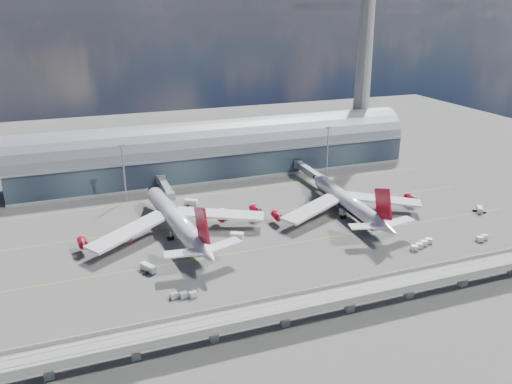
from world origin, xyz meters
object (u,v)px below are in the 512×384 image
object	(u,v)px
service_truck_1	(237,236)
cargo_train_0	(184,295)
airliner_right	(348,203)
service_truck_4	(224,214)
floodlight_mast_right	(327,150)
cargo_train_1	(421,245)
cargo_train_2	(482,238)
floodlight_mast_left	(124,171)
airliner_left	(177,220)
service_truck_5	(191,202)
control_tower	(364,64)
service_truck_3	(480,210)
service_truck_0	(148,268)
service_truck_2	(347,210)

from	to	relation	value
service_truck_1	cargo_train_0	bearing A→B (deg)	171.13
airliner_right	cargo_train_0	world-z (taller)	airliner_right
service_truck_4	floodlight_mast_right	bearing A→B (deg)	12.78
cargo_train_1	cargo_train_2	bearing A→B (deg)	-77.78
floodlight_mast_left	cargo_train_0	size ratio (longest dim) A/B	3.07
airliner_left	service_truck_5	bearing A→B (deg)	61.41
control_tower	cargo_train_2	world-z (taller)	control_tower
service_truck_3	service_truck_5	distance (m)	122.85
floodlight_mast_left	service_truck_4	bearing A→B (deg)	-43.54
service_truck_0	cargo_train_0	world-z (taller)	service_truck_0
service_truck_5	cargo_train_1	distance (m)	96.92
service_truck_4	service_truck_5	size ratio (longest dim) A/B	1.02
service_truck_5	cargo_train_1	size ratio (longest dim) A/B	0.50
service_truck_2	cargo_train_0	world-z (taller)	service_truck_2
service_truck_4	cargo_train_2	bearing A→B (deg)	-47.28
airliner_right	service_truck_5	world-z (taller)	airliner_right
cargo_train_0	floodlight_mast_left	bearing A→B (deg)	-9.41
cargo_train_2	cargo_train_0	bearing A→B (deg)	105.98
airliner_left	cargo_train_1	bearing A→B (deg)	-32.23
floodlight_mast_left	control_tower	bearing A→B (deg)	11.72
service_truck_3	cargo_train_2	bearing A→B (deg)	-95.24
service_truck_1	service_truck_3	size ratio (longest dim) A/B	1.01
service_truck_2	service_truck_1	bearing A→B (deg)	74.92
floodlight_mast_left	cargo_train_2	bearing A→B (deg)	-36.13
service_truck_1	service_truck_4	world-z (taller)	service_truck_4
floodlight_mast_right	cargo_train_0	world-z (taller)	floodlight_mast_right
service_truck_1	cargo_train_0	size ratio (longest dim) A/B	0.64
service_truck_3	cargo_train_2	world-z (taller)	service_truck_3
floodlight_mast_right	floodlight_mast_left	bearing A→B (deg)	180.00
service_truck_0	service_truck_3	distance (m)	138.73
airliner_right	service_truck_0	bearing A→B (deg)	-165.70
service_truck_0	cargo_train_1	bearing A→B (deg)	-41.20
control_tower	cargo_train_1	distance (m)	129.13
service_truck_5	cargo_train_0	world-z (taller)	service_truck_5
service_truck_5	service_truck_1	bearing A→B (deg)	-140.06
floodlight_mast_left	service_truck_1	bearing A→B (deg)	-58.28
service_truck_0	cargo_train_2	xyz separation A→B (m)	(119.69, -19.36, -0.30)
airliner_left	service_truck_0	xyz separation A→B (m)	(-14.47, -23.02, -5.22)
floodlight_mast_right	service_truck_4	bearing A→B (deg)	-152.43
airliner_right	cargo_train_1	bearing A→B (deg)	-71.59
airliner_right	service_truck_1	bearing A→B (deg)	-171.23
service_truck_2	cargo_train_0	size ratio (longest dim) A/B	0.99
service_truck_4	service_truck_2	bearing A→B (deg)	-29.36
floodlight_mast_right	service_truck_3	xyz separation A→B (m)	(38.19, -65.21, -12.37)
floodlight_mast_right	service_truck_2	world-z (taller)	floodlight_mast_right
floodlight_mast_right	airliner_right	xyz separation A→B (m)	(-15.58, -49.01, -8.01)
service_truck_4	cargo_train_0	xyz separation A→B (m)	(-28.57, -53.58, -0.64)
airliner_left	service_truck_4	bearing A→B (deg)	20.54
airliner_left	service_truck_1	world-z (taller)	airliner_left
service_truck_0	service_truck_2	size ratio (longest dim) A/B	0.75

